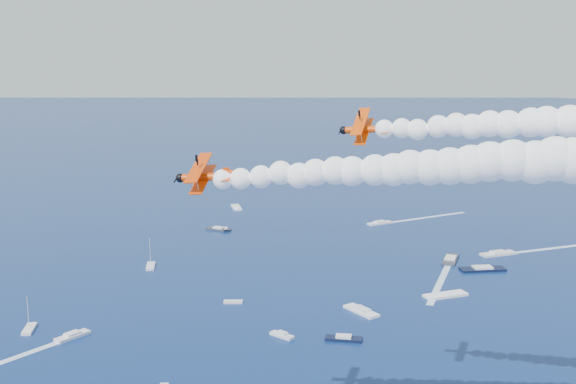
% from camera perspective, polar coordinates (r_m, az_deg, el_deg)
% --- Properties ---
extents(biplane_lead, '(9.09, 11.07, 8.73)m').
position_cam_1_polar(biplane_lead, '(112.09, 6.12, 4.93)').
color(biplane_lead, '#EB4404').
extents(biplane_trail, '(10.45, 12.27, 8.67)m').
position_cam_1_polar(biplane_trail, '(103.30, -6.62, 1.18)').
color(biplane_trail, '#E63C04').
extents(smoke_trail_trail, '(65.56, 36.93, 11.67)m').
position_cam_1_polar(smoke_trail_trail, '(98.61, 11.24, 1.98)').
color(smoke_trail_trail, white).
extents(spectator_boats, '(199.37, 169.66, 0.70)m').
position_cam_1_polar(spectator_boats, '(211.38, 10.24, -7.64)').
color(spectator_boats, silver).
rests_on(spectator_boats, ground).
extents(boat_wakes, '(124.14, 216.80, 0.04)m').
position_cam_1_polar(boat_wakes, '(232.46, 8.09, -5.89)').
color(boat_wakes, white).
rests_on(boat_wakes, ground).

